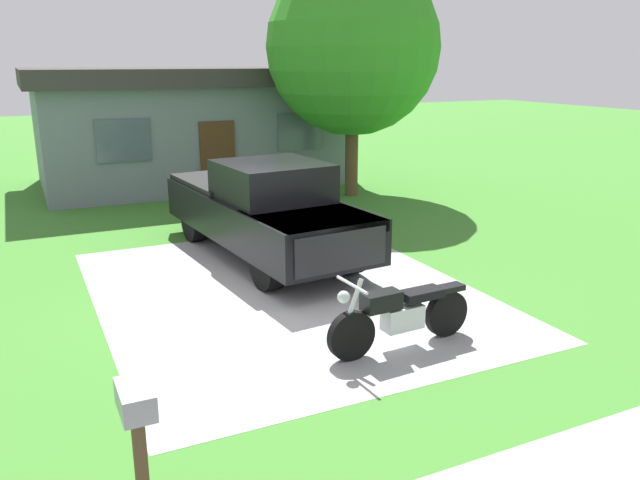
{
  "coord_description": "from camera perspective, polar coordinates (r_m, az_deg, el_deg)",
  "views": [
    {
      "loc": [
        -3.78,
        -9.25,
        3.72
      ],
      "look_at": [
        0.53,
        -0.27,
        0.9
      ],
      "focal_mm": 35.73,
      "sensor_mm": 36.0,
      "label": 1
    }
  ],
  "objects": [
    {
      "name": "ground_plane",
      "position": [
        10.67,
        -3.21,
        -4.63
      ],
      "size": [
        80.0,
        80.0,
        0.0
      ],
      "primitive_type": "plane",
      "color": "#3C7C2B"
    },
    {
      "name": "driveway_pad",
      "position": [
        10.67,
        -3.21,
        -4.62
      ],
      "size": [
        5.9,
        7.36,
        0.01
      ],
      "primitive_type": "cube",
      "color": "#A3A3A3",
      "rests_on": "ground"
    },
    {
      "name": "motorcycle",
      "position": [
        8.56,
        7.19,
        -6.62
      ],
      "size": [
        2.21,
        0.7,
        1.09
      ],
      "color": "black",
      "rests_on": "ground"
    },
    {
      "name": "pickup_truck",
      "position": [
        12.46,
        -5.18,
        2.91
      ],
      "size": [
        2.5,
        5.77,
        1.9
      ],
      "color": "black",
      "rests_on": "ground"
    },
    {
      "name": "mailbox",
      "position": [
        5.44,
        -16.07,
        -15.13
      ],
      "size": [
        0.26,
        0.48,
        1.26
      ],
      "color": "#4C3823",
      "rests_on": "ground"
    },
    {
      "name": "shade_tree",
      "position": [
        17.94,
        2.97,
        16.85
      ],
      "size": [
        4.72,
        4.72,
        6.42
      ],
      "color": "brown",
      "rests_on": "ground"
    },
    {
      "name": "neighbor_house",
      "position": [
        20.51,
        -11.29,
        10.11
      ],
      "size": [
        9.6,
        5.6,
        3.5
      ],
      "color": "slate",
      "rests_on": "ground"
    }
  ]
}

